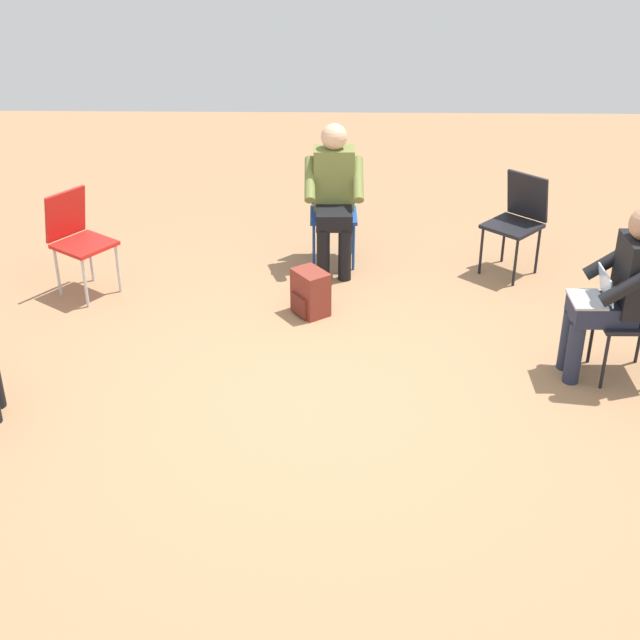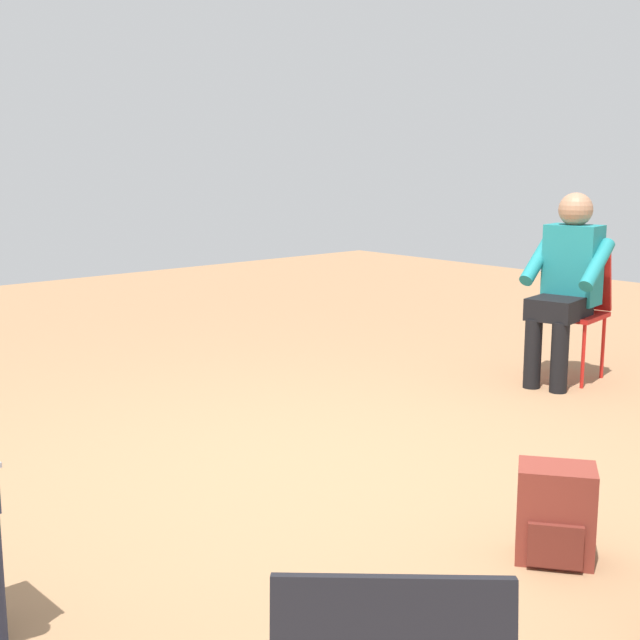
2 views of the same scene
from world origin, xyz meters
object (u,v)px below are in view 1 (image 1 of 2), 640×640
(chair_southwest, at_px, (77,236))
(person_in_olive, at_px, (334,191))
(chair_northwest, at_px, (518,217))
(person_with_laptop, at_px, (620,286))
(chair_west, at_px, (333,206))
(backpack_near_laptop_user, at_px, (311,295))

(chair_southwest, xyz_separation_m, person_in_olive, (-0.52, 2.05, 0.20))
(chair_northwest, relative_size, person_with_laptop, 0.69)
(chair_southwest, bearing_deg, person_in_olive, 140.54)
(chair_west, xyz_separation_m, person_in_olive, (0.17, 0.00, 0.20))
(backpack_near_laptop_user, bearing_deg, person_with_laptop, 67.02)
(person_with_laptop, bearing_deg, chair_west, 44.29)
(person_in_olive, bearing_deg, chair_southwest, 13.17)
(chair_southwest, bearing_deg, person_with_laptop, 108.89)
(chair_west, relative_size, backpack_near_laptop_user, 2.36)
(person_in_olive, bearing_deg, chair_northwest, 176.40)
(person_with_laptop, relative_size, backpack_near_laptop_user, 3.44)
(chair_northwest, relative_size, person_in_olive, 0.69)
(chair_southwest, relative_size, person_with_laptop, 0.69)
(chair_southwest, relative_size, person_in_olive, 0.69)
(chair_southwest, bearing_deg, chair_west, 144.85)
(person_with_laptop, relative_size, person_in_olive, 1.00)
(person_with_laptop, bearing_deg, backpack_near_laptop_user, 66.56)
(backpack_near_laptop_user, bearing_deg, person_in_olive, 168.77)
(person_with_laptop, height_order, backpack_near_laptop_user, person_with_laptop)
(chair_northwest, height_order, chair_southwest, same)
(person_with_laptop, distance_m, person_in_olive, 2.59)
(chair_northwest, bearing_deg, backpack_near_laptop_user, 68.22)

